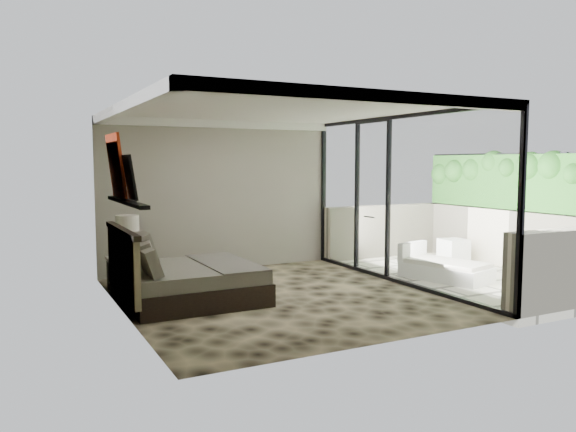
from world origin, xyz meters
name	(u,v)px	position (x,y,z in m)	size (l,w,h in m)	color
floor	(278,297)	(0.00, 0.00, 0.00)	(5.00, 5.00, 0.00)	black
ceiling	(278,110)	(0.00, 0.00, 2.79)	(4.50, 5.00, 0.02)	silver
back_wall	(220,196)	(0.00, 2.49, 1.40)	(4.50, 0.02, 2.80)	gray
left_wall	(123,210)	(-2.24, 0.00, 1.40)	(0.02, 5.00, 2.80)	gray
glass_wall	(399,200)	(2.25, 0.00, 1.40)	(0.08, 5.00, 2.80)	white
terrace_slab	(464,278)	(3.75, 0.00, -0.06)	(3.00, 5.00, 0.12)	beige
parapet_far	(518,240)	(5.10, 0.00, 0.55)	(0.30, 5.00, 1.10)	beige
foliage_hedge	(520,182)	(5.10, 0.00, 1.65)	(0.36, 4.60, 1.10)	#327D26
picture_ledge	(126,202)	(-2.18, 0.10, 1.50)	(0.12, 2.20, 0.05)	black
bed	(184,280)	(-1.34, 0.37, 0.32)	(1.95, 1.89, 1.07)	black
nightstand	(127,271)	(-1.92, 1.56, 0.29)	(0.58, 0.58, 0.58)	black
table_lamp	(128,230)	(-1.89, 1.59, 0.95)	(0.37, 0.37, 0.67)	black
abstract_canvas	(116,166)	(-2.19, 0.70, 1.97)	(0.04, 0.90, 0.90)	#B74B0F
framed_print	(130,177)	(-2.14, 0.05, 1.82)	(0.03, 0.50, 0.60)	black
ottoman	(454,251)	(4.45, 1.02, 0.24)	(0.48, 0.48, 0.48)	white
lounger	(443,269)	(3.13, -0.13, 0.18)	(1.10, 1.63, 0.58)	white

